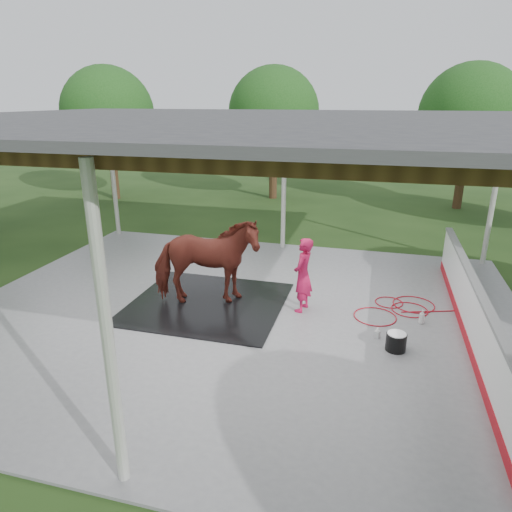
% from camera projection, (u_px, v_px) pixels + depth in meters
% --- Properties ---
extents(ground, '(100.00, 100.00, 0.00)m').
position_uv_depth(ground, '(238.00, 314.00, 9.87)').
color(ground, '#1E3814').
extents(concrete_slab, '(12.00, 10.00, 0.05)m').
position_uv_depth(concrete_slab, '(238.00, 313.00, 9.86)').
color(concrete_slab, slate).
rests_on(concrete_slab, ground).
extents(pavilion_structure, '(12.60, 10.60, 4.05)m').
position_uv_depth(pavilion_structure, '(235.00, 124.00, 8.56)').
color(pavilion_structure, beige).
rests_on(pavilion_structure, ground).
extents(dasher_board, '(0.16, 8.00, 1.15)m').
position_uv_depth(dasher_board, '(472.00, 314.00, 8.55)').
color(dasher_board, '#A80E18').
rests_on(dasher_board, concrete_slab).
extents(tree_belt, '(28.00, 28.00, 5.80)m').
position_uv_depth(tree_belt, '(262.00, 131.00, 9.37)').
color(tree_belt, '#382314').
rests_on(tree_belt, ground).
extents(rubber_mat, '(3.35, 3.14, 0.03)m').
position_uv_depth(rubber_mat, '(207.00, 303.00, 10.24)').
color(rubber_mat, black).
rests_on(rubber_mat, concrete_slab).
extents(horse, '(2.53, 1.72, 1.96)m').
position_uv_depth(horse, '(206.00, 262.00, 9.92)').
color(horse, maroon).
rests_on(horse, rubber_mat).
extents(handler, '(0.50, 0.66, 1.63)m').
position_uv_depth(handler, '(303.00, 275.00, 9.69)').
color(handler, '#B71343').
rests_on(handler, concrete_slab).
extents(wash_bucket, '(0.37, 0.37, 0.34)m').
position_uv_depth(wash_bucket, '(396.00, 341.00, 8.31)').
color(wash_bucket, black).
rests_on(wash_bucket, concrete_slab).
extents(soap_bottle_a, '(0.16, 0.16, 0.30)m').
position_uv_depth(soap_bottle_a, '(422.00, 317.00, 9.31)').
color(soap_bottle_a, silver).
rests_on(soap_bottle_a, concrete_slab).
extents(soap_bottle_b, '(0.12, 0.12, 0.21)m').
position_uv_depth(soap_bottle_b, '(377.00, 333.00, 8.77)').
color(soap_bottle_b, '#338CD8').
rests_on(soap_bottle_b, concrete_slab).
extents(hose_coil, '(2.19, 1.74, 0.02)m').
position_uv_depth(hose_coil, '(398.00, 309.00, 9.97)').
color(hose_coil, '#A40B1A').
rests_on(hose_coil, concrete_slab).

